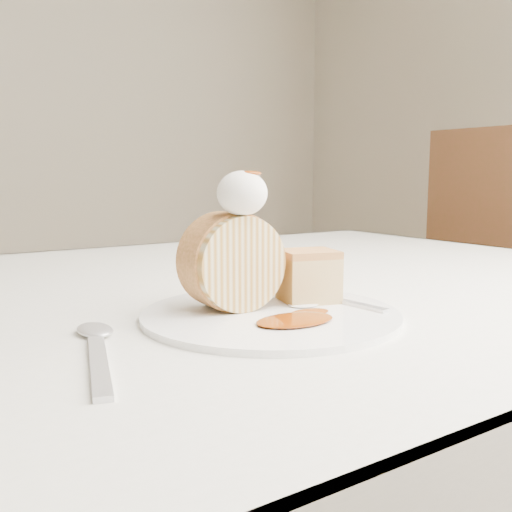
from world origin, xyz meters
TOP-DOWN VIEW (x-y plane):
  - table at (0.00, 0.20)m, footprint 1.40×0.90m
  - chair_end at (0.95, 0.43)m, footprint 0.51×0.51m
  - plate at (0.01, 0.02)m, footprint 0.31×0.31m
  - roulade_slice at (-0.01, 0.05)m, footprint 0.09×0.05m
  - cake_chunk at (0.07, 0.03)m, footprint 0.07×0.06m
  - whipped_cream at (-0.01, 0.03)m, footprint 0.05×0.05m
  - caramel_drizzle at (-0.00, 0.03)m, footprint 0.02×0.02m
  - caramel_pool at (0.01, -0.03)m, footprint 0.09×0.07m
  - fork at (0.10, 0.00)m, footprint 0.04×0.15m
  - spoon at (-0.17, -0.03)m, footprint 0.07×0.17m

SIDE VIEW (x-z plane):
  - chair_end at x=0.95m, z-range 0.07..1.09m
  - table at x=0.00m, z-range 0.29..1.04m
  - spoon at x=-0.17m, z-range 0.75..0.75m
  - plate at x=0.01m, z-range 0.75..0.76m
  - fork at x=0.10m, z-range 0.76..0.76m
  - caramel_pool at x=0.01m, z-range 0.76..0.76m
  - cake_chunk at x=0.07m, z-range 0.76..0.80m
  - roulade_slice at x=-0.01m, z-range 0.76..0.85m
  - whipped_cream at x=-0.01m, z-range 0.85..0.89m
  - caramel_drizzle at x=0.00m, z-range 0.89..0.90m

